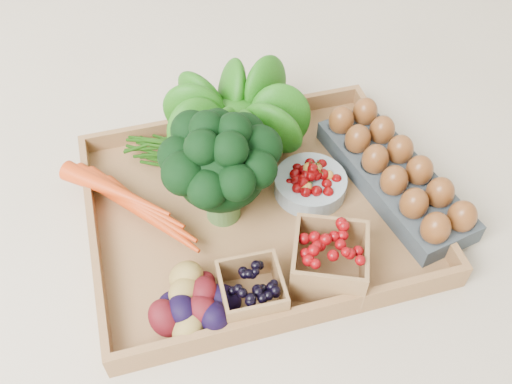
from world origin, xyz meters
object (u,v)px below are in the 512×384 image
object	(u,v)px
tray	(256,212)
cherry_bowl	(310,185)
broccoli	(222,185)
egg_carton	(393,178)

from	to	relation	value
tray	cherry_bowl	xyz separation A→B (m)	(0.10, 0.01, 0.02)
cherry_bowl	broccoli	bearing A→B (deg)	-176.57
broccoli	cherry_bowl	bearing A→B (deg)	3.43
egg_carton	cherry_bowl	bearing A→B (deg)	158.62
broccoli	egg_carton	world-z (taller)	broccoli
cherry_bowl	egg_carton	distance (m)	0.15
tray	egg_carton	world-z (taller)	egg_carton
broccoli	egg_carton	size ratio (longest dim) A/B	0.58
broccoli	egg_carton	distance (m)	0.31
tray	cherry_bowl	world-z (taller)	cherry_bowl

